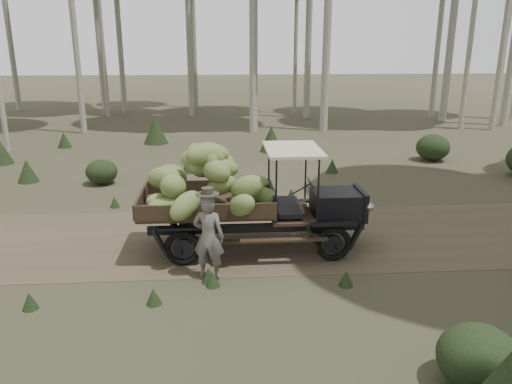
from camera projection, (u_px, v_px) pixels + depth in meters
ground at (178, 240)px, 11.22m from camera, size 120.00×120.00×0.00m
dirt_track at (178, 240)px, 11.22m from camera, size 70.00×4.00×0.01m
banana_truck at (232, 189)px, 10.26m from camera, size 4.82×2.27×2.40m
farmer at (209, 236)px, 9.21m from camera, size 0.67×0.53×1.76m
undergrowth at (181, 236)px, 9.98m from camera, size 24.50×23.18×1.39m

